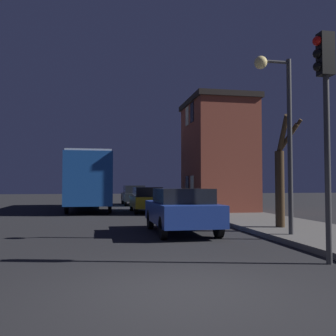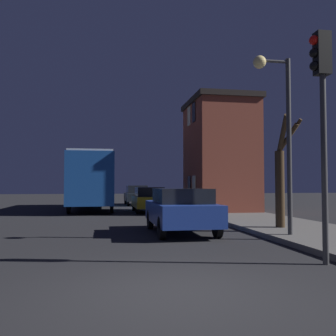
% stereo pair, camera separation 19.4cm
% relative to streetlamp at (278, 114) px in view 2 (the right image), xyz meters
% --- Properties ---
extents(ground_plane, '(120.00, 120.00, 0.00)m').
position_rel_streetlamp_xyz_m(ground_plane, '(-4.04, -4.58, -3.71)').
color(ground_plane, black).
extents(brick_building, '(3.58, 4.84, 6.39)m').
position_rel_streetlamp_xyz_m(brick_building, '(1.56, 10.48, -0.35)').
color(brick_building, brown).
rests_on(brick_building, sidewalk).
extents(streetlamp, '(1.16, 0.38, 5.27)m').
position_rel_streetlamp_xyz_m(streetlamp, '(0.00, 0.00, 0.00)').
color(streetlamp, '#38383A').
rests_on(streetlamp, sidewalk).
extents(traffic_light, '(0.43, 0.24, 4.78)m').
position_rel_streetlamp_xyz_m(traffic_light, '(-0.68, -3.29, -0.31)').
color(traffic_light, '#38383A').
rests_on(traffic_light, ground).
extents(bare_tree, '(1.05, 1.13, 3.77)m').
position_rel_streetlamp_xyz_m(bare_tree, '(0.94, 1.71, -1.76)').
color(bare_tree, '#382819').
rests_on(bare_tree, sidewalk).
extents(bus, '(2.56, 10.40, 3.49)m').
position_rel_streetlamp_xyz_m(bus, '(-5.78, 14.59, -1.63)').
color(bus, '#194793').
rests_on(bus, ground).
extents(car_near_lane, '(1.89, 4.15, 1.48)m').
position_rel_streetlamp_xyz_m(car_near_lane, '(-2.54, 1.98, -2.92)').
color(car_near_lane, navy).
rests_on(car_near_lane, ground).
extents(car_mid_lane, '(1.71, 4.02, 1.46)m').
position_rel_streetlamp_xyz_m(car_mid_lane, '(-2.45, 11.51, -2.95)').
color(car_mid_lane, olive).
rests_on(car_mid_lane, ground).
extents(car_far_lane, '(1.71, 4.56, 1.54)m').
position_rel_streetlamp_xyz_m(car_far_lane, '(-2.49, 19.29, -2.91)').
color(car_far_lane, black).
rests_on(car_far_lane, ground).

